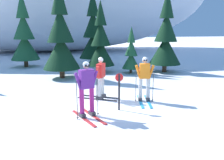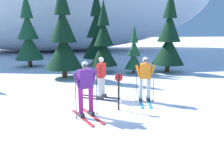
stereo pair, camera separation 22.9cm
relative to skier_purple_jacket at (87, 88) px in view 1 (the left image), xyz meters
name	(u,v)px [view 1 (the left image)]	position (x,y,z in m)	size (l,w,h in m)	color
ground_plane	(116,107)	(1.13, 0.76, -0.97)	(120.00, 120.00, 0.00)	white
skier_purple_jacket	(87,88)	(0.00, 0.00, 0.00)	(0.97, 1.71, 1.81)	red
skier_orange_jacket	(145,79)	(2.38, 1.21, -0.06)	(0.78, 1.71, 1.75)	#2893CC
skier_red_jacket	(101,77)	(0.79, 1.94, -0.07)	(1.68, 1.22, 1.70)	black
pine_tree_left	(24,36)	(-3.15, 11.14, 1.26)	(2.05, 2.05, 5.32)	#47301E
pine_tree_center_left	(61,38)	(-0.66, 6.50, 1.29)	(2.08, 2.08, 5.38)	#47301E
pine_tree_center	(93,34)	(1.81, 10.87, 1.36)	(2.15, 2.15, 5.57)	#47301E
pine_tree_center_right	(101,43)	(1.84, 7.82, 0.92)	(1.74, 1.74, 4.52)	#47301E
pine_tree_right	(131,54)	(3.64, 7.11, 0.26)	(1.13, 1.13, 2.92)	#47301E
pine_tree_far_right	(166,38)	(5.88, 7.01, 1.21)	(2.01, 2.01, 5.20)	#47301E
trail_marker_post	(119,89)	(1.17, 0.42, -0.22)	(0.28, 0.07, 1.31)	black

